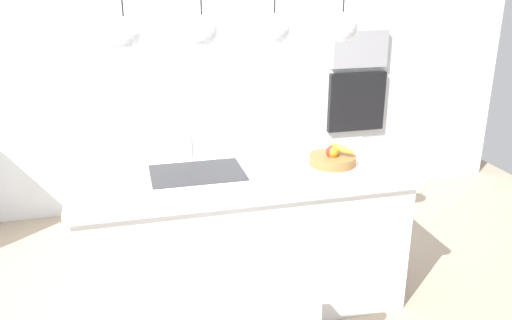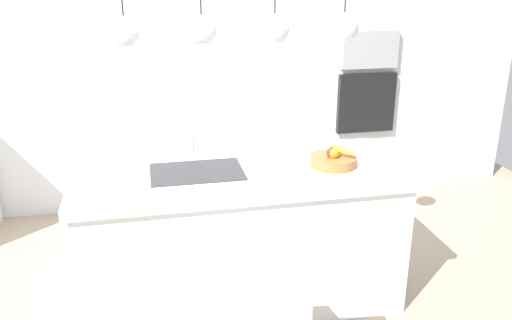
# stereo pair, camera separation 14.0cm
# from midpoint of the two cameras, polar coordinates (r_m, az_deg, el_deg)

# --- Properties ---
(floor) EXTENTS (6.60, 6.60, 0.00)m
(floor) POSITION_cam_midpoint_polar(r_m,az_deg,el_deg) (3.71, -2.66, -14.32)
(floor) COLOR tan
(floor) RESTS_ON ground
(back_wall) EXTENTS (6.00, 0.10, 2.60)m
(back_wall) POSITION_cam_midpoint_polar(r_m,az_deg,el_deg) (4.76, -7.06, 10.25)
(back_wall) COLOR white
(back_wall) RESTS_ON ground
(kitchen_island) EXTENTS (2.03, 0.86, 0.92)m
(kitchen_island) POSITION_cam_midpoint_polar(r_m,az_deg,el_deg) (3.47, -2.78, -8.01)
(kitchen_island) COLOR white
(kitchen_island) RESTS_ON ground
(sink_basin) EXTENTS (0.56, 0.40, 0.02)m
(sink_basin) POSITION_cam_midpoint_polar(r_m,az_deg,el_deg) (3.25, -7.54, -1.45)
(sink_basin) COLOR #2D2D30
(sink_basin) RESTS_ON kitchen_island
(faucet) EXTENTS (0.02, 0.17, 0.22)m
(faucet) POSITION_cam_midpoint_polar(r_m,az_deg,el_deg) (3.40, -8.11, 2.13)
(faucet) COLOR silver
(faucet) RESTS_ON kitchen_island
(fruit_bowl) EXTENTS (0.30, 0.30, 0.14)m
(fruit_bowl) POSITION_cam_midpoint_polar(r_m,az_deg,el_deg) (3.37, 7.04, 0.24)
(fruit_bowl) COLOR #9E6B38
(fruit_bowl) RESTS_ON kitchen_island
(microwave) EXTENTS (0.54, 0.08, 0.34)m
(microwave) POSITION_cam_midpoint_polar(r_m,az_deg,el_deg) (5.09, 10.25, 11.65)
(microwave) COLOR #9E9EA3
(microwave) RESTS_ON back_wall
(oven) EXTENTS (0.56, 0.08, 0.56)m
(oven) POSITION_cam_midpoint_polar(r_m,az_deg,el_deg) (5.19, 9.91, 6.18)
(oven) COLOR black
(oven) RESTS_ON back_wall
(chair_near) EXTENTS (0.47, 0.44, 0.90)m
(chair_near) POSITION_cam_midpoint_polar(r_m,az_deg,el_deg) (2.69, 0.12, -15.78)
(chair_near) COLOR white
(chair_near) RESTS_ON ground
(pendant_light_left) EXTENTS (0.18, 0.18, 0.78)m
(pendant_light_left) POSITION_cam_midpoint_polar(r_m,az_deg,el_deg) (3.03, -15.23, 13.02)
(pendant_light_left) COLOR silver
(pendant_light_center_left) EXTENTS (0.18, 0.18, 0.78)m
(pendant_light_center_left) POSITION_cam_midpoint_polar(r_m,az_deg,el_deg) (3.05, -7.15, 13.59)
(pendant_light_center_left) COLOR silver
(pendant_light_center_right) EXTENTS (0.18, 0.18, 0.78)m
(pendant_light_center_right) POSITION_cam_midpoint_polar(r_m,az_deg,el_deg) (3.13, 0.68, 13.90)
(pendant_light_center_right) COLOR silver
(pendant_light_right) EXTENTS (0.18, 0.18, 0.78)m
(pendant_light_right) POSITION_cam_midpoint_polar(r_m,az_deg,el_deg) (3.27, 8.00, 13.96)
(pendant_light_right) COLOR silver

